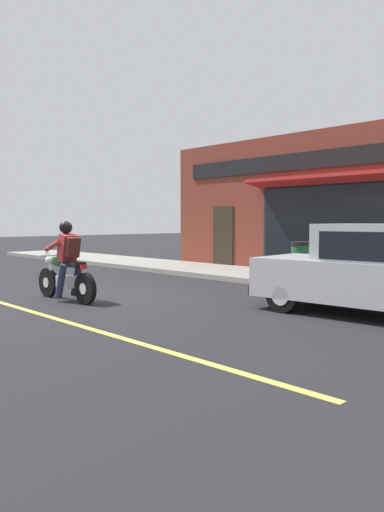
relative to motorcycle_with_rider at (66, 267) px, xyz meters
name	(u,v)px	position (x,y,z in m)	size (l,w,h in m)	color
ground_plane	(95,297)	(0.72, 0.06, -0.68)	(80.00, 80.00, 0.00)	black
sidewalk_curb	(184,268)	(6.01, 3.06, -0.61)	(2.60, 22.00, 0.14)	gray
storefront_building	(294,205)	(7.54, -0.21, 1.43)	(1.25, 9.64, 4.20)	maroon
motorcycle_with_rider	(66,267)	(0.00, 0.00, 0.00)	(0.56, 2.02, 1.62)	black
car_hatchback	(370,271)	(2.96, -5.00, 0.09)	(1.97, 3.91, 1.57)	black
trash_bin	(302,262)	(5.11, -2.17, -0.04)	(0.56, 0.56, 0.98)	#23512D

